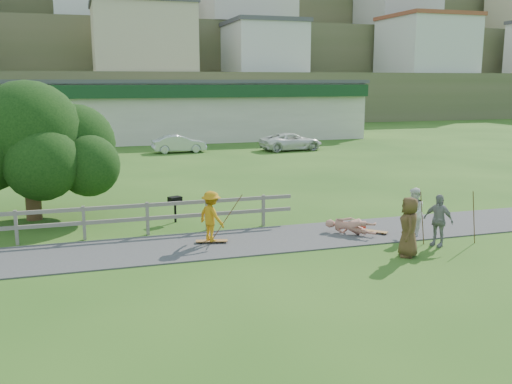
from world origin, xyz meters
The scene contains 20 objects.
ground centered at (0.00, 0.00, 0.00)m, with size 260.00×260.00×0.00m, color #265017.
path centered at (0.00, 1.50, 0.02)m, with size 34.00×3.00×0.04m, color #363739.
fence centered at (-4.62, 3.30, 0.72)m, with size 15.05×0.10×1.10m.
strip_mall centered at (4.00, 34.94, 2.58)m, with size 32.50×10.75×5.10m.
hillside centered at (0.00, 91.31, 14.41)m, with size 220.00×67.00×47.50m.
skater_rider centered at (-0.23, 1.61, 0.79)m, with size 1.02×0.59×1.58m, color #BA7B11.
skater_fallen centered at (4.35, 1.28, 0.30)m, with size 1.67×0.40×0.61m, color #B67564.
spectator_a centered at (6.23, 0.55, 0.80)m, with size 0.78×0.61×1.60m, color silver.
spectator_b centered at (6.33, -0.64, 0.81)m, with size 0.95×0.39×1.62m, color gray.
spectator_c centered at (4.89, -1.30, 0.87)m, with size 0.85×0.56×1.75m, color #4F381F.
car_silver centered at (2.75, 24.94, 0.62)m, with size 1.32×3.78×1.24m, color #BABDC2.
car_white centered at (10.80, 23.81, 0.64)m, with size 2.11×4.58×1.27m, color white.
tree centered at (-5.72, 6.68, 2.25)m, with size 6.16×6.16×4.50m, color black, non-canonical shape.
bbq centered at (-0.85, 4.72, 0.47)m, with size 0.43×0.33×0.94m, color black, non-canonical shape.
longboard_rider centered at (-0.23, 1.61, 0.05)m, with size 0.99×0.24×0.11m, color #9B6332, non-canonical shape.
longboard_fallen centered at (5.15, 1.18, 0.05)m, with size 0.94×0.23×0.10m, color #9B6332, non-canonical shape.
helmet centered at (4.95, 1.63, 0.15)m, with size 0.29×0.29×0.29m, color red.
pole_rider centered at (0.37, 2.01, 0.88)m, with size 0.03×0.03×1.75m, color brown.
pole_spec_left centered at (5.95, -0.36, 0.84)m, with size 0.03×0.03×1.69m, color brown.
pole_spec_right centered at (7.55, -0.73, 0.84)m, with size 0.03×0.03×1.68m, color brown.
Camera 1 is at (-4.00, -15.11, 4.98)m, focal length 40.00 mm.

